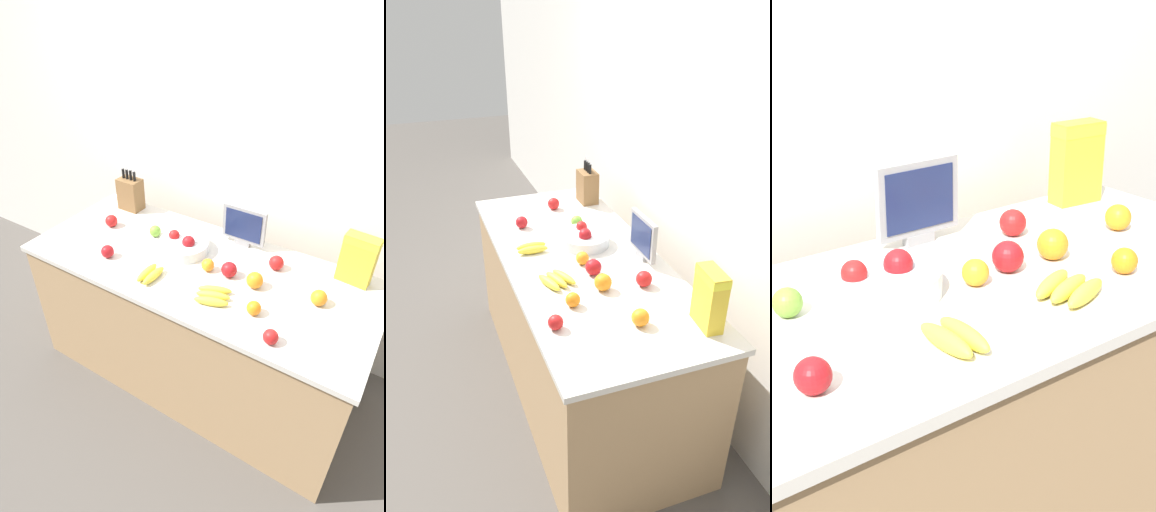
{
  "view_description": "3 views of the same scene",
  "coord_description": "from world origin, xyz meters",
  "views": [
    {
      "loc": [
        0.91,
        -1.48,
        2.15
      ],
      "look_at": [
        -0.04,
        0.0,
        0.91
      ],
      "focal_mm": 28.0,
      "sensor_mm": 36.0,
      "label": 1
    },
    {
      "loc": [
        2.19,
        -0.79,
        2.15
      ],
      "look_at": [
        0.07,
        -0.04,
        0.92
      ],
      "focal_mm": 35.0,
      "sensor_mm": 36.0,
      "label": 2
    },
    {
      "loc": [
        -0.91,
        -1.26,
        1.6
      ],
      "look_at": [
        0.03,
        -0.03,
        0.96
      ],
      "focal_mm": 50.0,
      "sensor_mm": 36.0,
      "label": 3
    }
  ],
  "objects": [
    {
      "name": "orange_by_cereal",
      "position": [
        0.07,
        -0.02,
        0.9
      ],
      "size": [
        0.07,
        0.07,
        0.07
      ],
      "primitive_type": "sphere",
      "color": "orange",
      "rests_on": "counter"
    },
    {
      "name": "orange_front_right",
      "position": [
        0.65,
        0.04,
        0.91
      ],
      "size": [
        0.08,
        0.08,
        0.08
      ],
      "primitive_type": "sphere",
      "color": "orange",
      "rests_on": "counter"
    },
    {
      "name": "apple_front",
      "position": [
        -0.45,
        -0.21,
        0.9
      ],
      "size": [
        0.07,
        0.07,
        0.07
      ],
      "primitive_type": "sphere",
      "color": "#A31419",
      "rests_on": "counter"
    },
    {
      "name": "fruit_bowl",
      "position": [
        -0.13,
        0.07,
        0.9
      ],
      "size": [
        0.28,
        0.28,
        0.11
      ],
      "color": "silver",
      "rests_on": "counter"
    },
    {
      "name": "apple_near_bananas",
      "position": [
        -0.36,
        0.11,
        0.9
      ],
      "size": [
        0.07,
        0.07,
        0.07
      ],
      "primitive_type": "sphere",
      "color": "#6B9E33",
      "rests_on": "counter"
    },
    {
      "name": "small_monitor",
      "position": [
        0.12,
        0.3,
        1.0
      ],
      "size": [
        0.26,
        0.03,
        0.24
      ],
      "color": "gray",
      "rests_on": "counter"
    },
    {
      "name": "banana_bunch_left",
      "position": [
        -0.15,
        -0.23,
        0.89
      ],
      "size": [
        0.09,
        0.17,
        0.04
      ],
      "rotation": [
        0.0,
        0.0,
        1.5
      ],
      "color": "yellow",
      "rests_on": "counter"
    },
    {
      "name": "cereal_box",
      "position": [
        0.74,
        0.3,
        1.01
      ],
      "size": [
        0.17,
        0.09,
        0.27
      ],
      "rotation": [
        0.0,
        0.0,
        -0.1
      ],
      "color": "gold",
      "rests_on": "counter"
    },
    {
      "name": "apple_rightmost",
      "position": [
        0.19,
        0.0,
        0.91
      ],
      "size": [
        0.08,
        0.08,
        0.08
      ],
      "primitive_type": "sphere",
      "color": "#A31419",
      "rests_on": "counter"
    },
    {
      "name": "orange_mid_right",
      "position": [
        0.34,
        -0.01,
        0.91
      ],
      "size": [
        0.08,
        0.08,
        0.08
      ],
      "primitive_type": "sphere",
      "color": "orange",
      "rests_on": "counter"
    },
    {
      "name": "counter",
      "position": [
        0.0,
        0.0,
        0.43
      ],
      "size": [
        1.91,
        0.81,
        0.87
      ],
      "color": "tan",
      "rests_on": "ground_plane"
    },
    {
      "name": "apple_rear",
      "position": [
        0.37,
        0.19,
        0.91
      ],
      "size": [
        0.08,
        0.08,
        0.08
      ],
      "primitive_type": "sphere",
      "color": "red",
      "rests_on": "counter"
    },
    {
      "name": "wall_back",
      "position": [
        0.0,
        0.62,
        1.3
      ],
      "size": [
        9.0,
        0.06,
        2.6
      ],
      "color": "silver",
      "rests_on": "ground_plane"
    },
    {
      "name": "banana_bunch_right",
      "position": [
        0.21,
        -0.2,
        0.89
      ],
      "size": [
        0.2,
        0.18,
        0.04
      ],
      "rotation": [
        0.0,
        0.0,
        3.45
      ],
      "color": "yellow",
      "rests_on": "counter"
    },
    {
      "name": "orange_near_bowl",
      "position": [
        0.42,
        -0.19,
        0.9
      ],
      "size": [
        0.07,
        0.07,
        0.07
      ],
      "primitive_type": "sphere",
      "color": "orange",
      "rests_on": "counter"
    }
  ]
}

